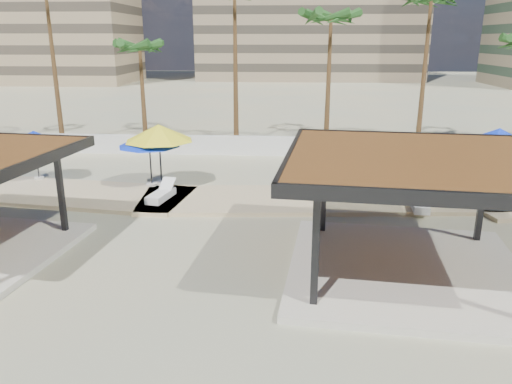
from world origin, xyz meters
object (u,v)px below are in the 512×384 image
Objects in this scene: pavilion_central at (412,204)px; umbrella_a at (34,138)px; lounger_a at (161,195)px; lounger_b at (419,204)px.

umbrella_a is at bearing 156.59° from pavilion_central.
lounger_a is (6.93, -2.80, -1.93)m from umbrella_a.
lounger_a is (-9.22, 6.39, -1.89)m from pavilion_central.
umbrella_a reaches higher than lounger_a.
lounger_b is (17.96, -3.36, -1.93)m from umbrella_a.
lounger_a is at bearing 92.20° from lounger_b.
lounger_a is 1.05× the size of lounger_b.
lounger_b is at bearing 78.99° from pavilion_central.
lounger_b is at bearing -81.16° from lounger_a.
umbrella_a is 7.72m from lounger_a.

